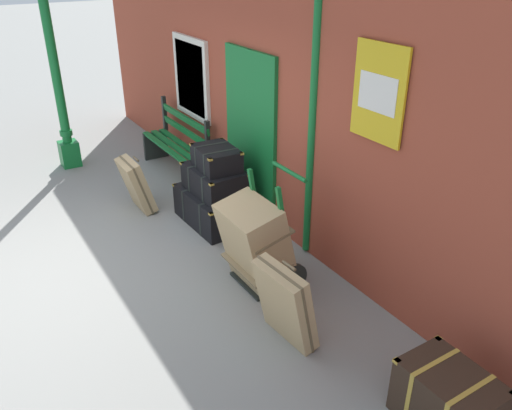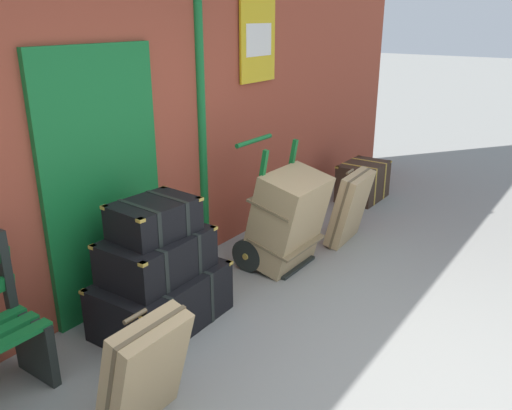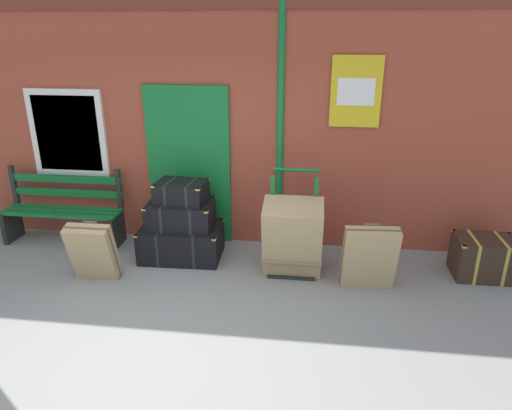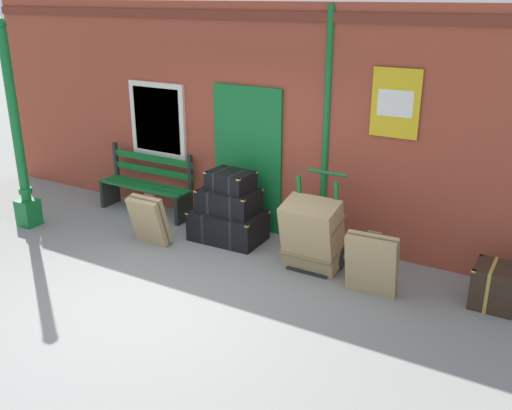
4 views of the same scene
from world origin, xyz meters
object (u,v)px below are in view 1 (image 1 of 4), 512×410
(porters_trolley, at_px, (270,256))
(suitcase_caramel, at_px, (285,304))
(lamp_post, at_px, (60,95))
(platform_bench, at_px, (177,145))
(steamer_trunk_top, at_px, (216,158))
(corner_trunk, at_px, (448,400))
(steamer_trunk_base, at_px, (214,207))
(steamer_trunk_middle, at_px, (215,180))
(suitcase_beige, at_px, (136,185))
(large_brown_trunk, at_px, (256,244))

(porters_trolley, xyz_separation_m, suitcase_caramel, (0.86, -0.41, 0.11))
(porters_trolley, bearing_deg, lamp_post, -167.18)
(suitcase_caramel, bearing_deg, platform_bench, 168.97)
(steamer_trunk_top, relative_size, corner_trunk, 0.93)
(steamer_trunk_base, height_order, steamer_trunk_middle, steamer_trunk_middle)
(steamer_trunk_base, bearing_deg, steamer_trunk_middle, 76.35)
(suitcase_caramel, xyz_separation_m, corner_trunk, (1.38, 0.46, -0.15))
(steamer_trunk_top, relative_size, suitcase_beige, 0.87)
(lamp_post, distance_m, large_brown_trunk, 4.43)
(large_brown_trunk, bearing_deg, suitcase_caramel, -15.44)
(porters_trolley, bearing_deg, steamer_trunk_top, 174.49)
(steamer_trunk_middle, height_order, large_brown_trunk, large_brown_trunk)
(platform_bench, xyz_separation_m, steamer_trunk_top, (1.73, -0.23, 0.43))
(steamer_trunk_base, xyz_separation_m, suitcase_caramel, (2.28, -0.49, 0.18))
(steamer_trunk_top, bearing_deg, platform_bench, 172.34)
(porters_trolley, xyz_separation_m, corner_trunk, (2.24, 0.05, -0.03))
(large_brown_trunk, relative_size, suitcase_beige, 1.31)
(steamer_trunk_base, height_order, steamer_trunk_top, steamer_trunk_top)
(platform_bench, xyz_separation_m, corner_trunk, (5.37, -0.31, -0.20))
(lamp_post, bearing_deg, steamer_trunk_middle, 20.68)
(lamp_post, height_order, suitcase_beige, lamp_post)
(steamer_trunk_middle, bearing_deg, suitcase_beige, -139.43)
(platform_bench, height_order, porters_trolley, porters_trolley)
(large_brown_trunk, bearing_deg, steamer_trunk_middle, 168.66)
(large_brown_trunk, bearing_deg, suitcase_beige, -169.02)
(platform_bench, bearing_deg, large_brown_trunk, -9.80)
(suitcase_caramel, bearing_deg, porters_trolley, 154.52)
(steamer_trunk_base, xyz_separation_m, porters_trolley, (1.42, -0.08, 0.06))
(steamer_trunk_base, bearing_deg, steamer_trunk_top, 63.54)
(lamp_post, relative_size, suitcase_beige, 4.08)
(large_brown_trunk, height_order, suitcase_beige, large_brown_trunk)
(platform_bench, bearing_deg, steamer_trunk_top, -7.66)
(suitcase_beige, distance_m, suitcase_caramel, 3.13)
(platform_bench, distance_m, large_brown_trunk, 3.18)
(steamer_trunk_middle, distance_m, porters_trolley, 1.45)
(suitcase_caramel, bearing_deg, lamp_post, -173.70)
(steamer_trunk_middle, distance_m, corner_trunk, 3.68)
(large_brown_trunk, relative_size, suitcase_caramel, 1.21)
(suitcase_beige, bearing_deg, porters_trolley, 15.13)
(lamp_post, distance_m, suitcase_caramel, 5.25)
(suitcase_caramel, bearing_deg, steamer_trunk_middle, 167.10)
(platform_bench, xyz_separation_m, steamer_trunk_base, (1.71, -0.28, -0.23))
(lamp_post, relative_size, corner_trunk, 4.33)
(steamer_trunk_top, bearing_deg, large_brown_trunk, -12.41)
(corner_trunk, bearing_deg, porters_trolley, -178.61)
(steamer_trunk_middle, xyz_separation_m, large_brown_trunk, (1.42, -0.28, -0.10))
(platform_bench, xyz_separation_m, large_brown_trunk, (3.13, -0.54, 0.03))
(platform_bench, bearing_deg, suitcase_caramel, -11.03)
(porters_trolley, bearing_deg, suitcase_beige, -164.87)
(corner_trunk, bearing_deg, suitcase_caramel, -161.42)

